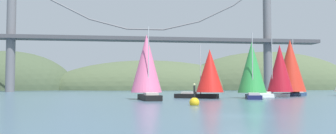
% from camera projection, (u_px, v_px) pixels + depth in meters
% --- Properties ---
extents(ground_plane, '(360.00, 360.00, 0.00)m').
position_uv_depth(ground_plane, '(240.00, 116.00, 26.41)').
color(ground_plane, '#426075').
extents(headland_left, '(56.00, 44.00, 32.68)m').
position_uv_depth(headland_left, '(7.00, 90.00, 152.63)').
color(headland_left, '#425138').
rests_on(headland_left, ground_plane).
extents(headland_right, '(83.17, 44.00, 34.70)m').
position_uv_depth(headland_right, '(269.00, 90.00, 168.09)').
color(headland_right, '#4C5B3D').
rests_on(headland_right, ground_plane).
extents(headland_center, '(88.82, 44.00, 25.73)m').
position_uv_depth(headland_center, '(150.00, 90.00, 160.70)').
color(headland_center, '#4C5B3D').
rests_on(headland_center, ground_plane).
extents(suspension_bridge, '(121.06, 6.00, 38.68)m').
position_uv_depth(suspension_bridge, '(145.00, 37.00, 121.31)').
color(suspension_bridge, slate).
rests_on(suspension_bridge, ground_plane).
extents(sailboat_scarlet_sail, '(9.67, 9.82, 11.41)m').
position_uv_depth(sailboat_scarlet_sail, '(290.00, 67.00, 71.94)').
color(sailboat_scarlet_sail, navy).
rests_on(sailboat_scarlet_sail, ground_plane).
extents(sailboat_green_sail, '(5.94, 9.40, 10.77)m').
position_uv_depth(sailboat_green_sail, '(252.00, 69.00, 61.01)').
color(sailboat_green_sail, '#191E4C').
rests_on(sailboat_green_sail, ground_plane).
extents(sailboat_crimson_sail, '(8.76, 5.30, 10.61)m').
position_uv_depth(sailboat_crimson_sail, '(279.00, 70.00, 66.21)').
color(sailboat_crimson_sail, white).
rests_on(sailboat_crimson_sail, ground_plane).
extents(sailboat_red_spinnaker, '(8.72, 6.72, 8.89)m').
position_uv_depth(sailboat_red_spinnaker, '(209.00, 72.00, 60.13)').
color(sailboat_red_spinnaker, black).
rests_on(sailboat_red_spinnaker, ground_plane).
extents(sailboat_pink_spinnaker, '(5.14, 9.10, 10.96)m').
position_uv_depth(sailboat_pink_spinnaker, '(147.00, 66.00, 55.80)').
color(sailboat_pink_spinnaker, black).
rests_on(sailboat_pink_spinnaker, ground_plane).
extents(channel_buoy, '(1.10, 1.10, 2.64)m').
position_uv_depth(channel_buoy, '(194.00, 102.00, 40.00)').
color(channel_buoy, gold).
rests_on(channel_buoy, ground_plane).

